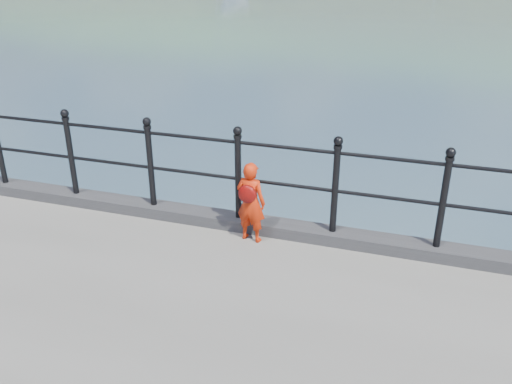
% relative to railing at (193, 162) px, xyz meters
% --- Properties ---
extents(ground, '(600.00, 600.00, 0.00)m').
position_rel_railing_xyz_m(ground, '(-0.00, 0.15, -1.82)').
color(ground, '#2D4251').
rests_on(ground, ground).
extents(kerb, '(60.00, 0.30, 0.15)m').
position_rel_railing_xyz_m(kerb, '(-0.00, -0.00, -0.75)').
color(kerb, '#28282B').
rests_on(kerb, quay).
extents(railing, '(18.11, 0.11, 1.20)m').
position_rel_railing_xyz_m(railing, '(0.00, 0.00, 0.00)').
color(railing, black).
rests_on(railing, kerb).
extents(child, '(0.40, 0.33, 1.01)m').
position_rel_railing_xyz_m(child, '(0.85, -0.26, -0.31)').
color(child, red).
rests_on(child, quay).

